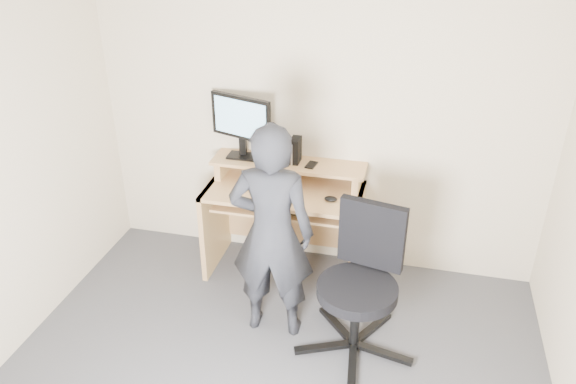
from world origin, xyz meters
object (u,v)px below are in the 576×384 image
at_px(monitor, 241,121).
at_px(office_chair, 362,277).
at_px(person, 272,234).
at_px(desk, 286,207).

xyz_separation_m(monitor, office_chair, (1.07, -0.85, -0.67)).
relative_size(monitor, person, 0.33).
xyz_separation_m(desk, office_chair, (0.70, -0.77, -0.00)).
bearing_deg(monitor, desk, 6.68).
xyz_separation_m(monitor, person, (0.46, -0.83, -0.43)).
bearing_deg(office_chair, person, -169.61).
bearing_deg(office_chair, monitor, 153.89).
distance_m(monitor, person, 1.04).
height_order(desk, office_chair, office_chair).
relative_size(monitor, office_chair, 0.51).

